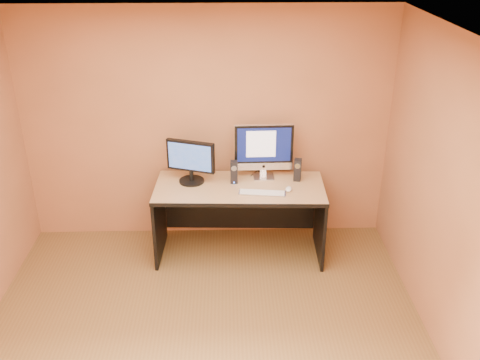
# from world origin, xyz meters

# --- Properties ---
(floor) EXTENTS (4.00, 4.00, 0.00)m
(floor) POSITION_xyz_m (0.00, 0.00, 0.00)
(floor) COLOR brown
(floor) RESTS_ON ground
(walls) EXTENTS (4.00, 4.00, 2.60)m
(walls) POSITION_xyz_m (0.00, 0.00, 1.30)
(walls) COLOR #AA6944
(walls) RESTS_ON ground
(ceiling) EXTENTS (4.00, 4.00, 0.00)m
(ceiling) POSITION_xyz_m (0.00, 0.00, 2.60)
(ceiling) COLOR white
(ceiling) RESTS_ON walls
(desk) EXTENTS (1.80, 0.85, 0.82)m
(desk) POSITION_xyz_m (0.35, 1.51, 0.41)
(desk) COLOR tan
(desk) RESTS_ON ground
(imac) EXTENTS (0.64, 0.25, 0.61)m
(imac) POSITION_xyz_m (0.61, 1.73, 1.12)
(imac) COLOR silver
(imac) RESTS_ON desk
(second_monitor) EXTENTS (0.59, 0.43, 0.47)m
(second_monitor) POSITION_xyz_m (-0.16, 1.64, 1.05)
(second_monitor) COLOR black
(second_monitor) RESTS_ON desk
(speaker_left) EXTENTS (0.08, 0.08, 0.24)m
(speaker_left) POSITION_xyz_m (0.29, 1.61, 0.94)
(speaker_left) COLOR black
(speaker_left) RESTS_ON desk
(speaker_right) EXTENTS (0.09, 0.09, 0.24)m
(speaker_right) POSITION_xyz_m (0.97, 1.65, 0.94)
(speaker_right) COLOR black
(speaker_right) RESTS_ON desk
(keyboard) EXTENTS (0.49, 0.19, 0.02)m
(keyboard) POSITION_xyz_m (0.57, 1.34, 0.83)
(keyboard) COLOR #B1B2B5
(keyboard) RESTS_ON desk
(mouse) EXTENTS (0.09, 0.12, 0.04)m
(mouse) POSITION_xyz_m (0.85, 1.40, 0.84)
(mouse) COLOR white
(mouse) RESTS_ON desk
(cable_a) EXTENTS (0.13, 0.22, 0.01)m
(cable_a) POSITION_xyz_m (0.60, 1.82, 0.82)
(cable_a) COLOR black
(cable_a) RESTS_ON desk
(cable_b) EXTENTS (0.11, 0.18, 0.01)m
(cable_b) POSITION_xyz_m (0.52, 1.84, 0.82)
(cable_b) COLOR black
(cable_b) RESTS_ON desk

